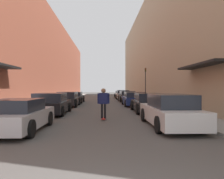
{
  "coord_description": "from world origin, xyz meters",
  "views": [
    {
      "loc": [
        0.2,
        -2.02,
        1.65
      ],
      "look_at": [
        0.74,
        11.97,
        1.55
      ],
      "focal_mm": 35.0,
      "sensor_mm": 36.0,
      "label": 1
    }
  ],
  "objects": [
    {
      "name": "ground",
      "position": [
        0.0,
        22.39,
        0.0
      ],
      "size": [
        123.15,
        123.15,
        0.0
      ],
      "primitive_type": "plane",
      "color": "#4C4947"
    },
    {
      "name": "skateboarder",
      "position": [
        0.19,
        9.31,
        1.0
      ],
      "size": [
        0.62,
        0.78,
        1.63
      ],
      "color": "#B2231E",
      "rests_on": "ground"
    },
    {
      "name": "parked_car_left_3",
      "position": [
        -3.11,
        22.81,
        0.6
      ],
      "size": [
        1.99,
        4.39,
        1.21
      ],
      "color": "#232326",
      "rests_on": "ground"
    },
    {
      "name": "parked_car_right_5",
      "position": [
        3.09,
        35.39,
        0.56
      ],
      "size": [
        2.06,
        4.37,
        1.14
      ],
      "color": "#232326",
      "rests_on": "ground"
    },
    {
      "name": "parked_car_left_1",
      "position": [
        -3.12,
        11.88,
        0.64
      ],
      "size": [
        2.05,
        4.4,
        1.33
      ],
      "color": "black",
      "rests_on": "ground"
    },
    {
      "name": "parked_car_left_0",
      "position": [
        -3.02,
        6.39,
        0.59
      ],
      "size": [
        1.85,
        3.97,
        1.23
      ],
      "color": "#B7B7BC",
      "rests_on": "ground"
    },
    {
      "name": "parked_car_right_3",
      "position": [
        3.01,
        24.22,
        0.63
      ],
      "size": [
        1.95,
        4.84,
        1.28
      ],
      "color": "#232326",
      "rests_on": "ground"
    },
    {
      "name": "parked_car_right_4",
      "position": [
        3.02,
        30.28,
        0.65
      ],
      "size": [
        2.06,
        4.3,
        1.33
      ],
      "color": "silver",
      "rests_on": "ground"
    },
    {
      "name": "traffic_light",
      "position": [
        5.19,
        23.86,
        2.51
      ],
      "size": [
        0.16,
        0.22,
        3.92
      ],
      "color": "#2D2D2D",
      "rests_on": "curb_strip_right"
    },
    {
      "name": "building_row_left",
      "position": [
        -7.97,
        27.98,
        5.54
      ],
      "size": [
        4.9,
        55.98,
        11.08
      ],
      "color": "brown",
      "rests_on": "ground"
    },
    {
      "name": "building_row_right",
      "position": [
        7.97,
        27.99,
        7.07
      ],
      "size": [
        4.9,
        55.98,
        14.14
      ],
      "color": "tan",
      "rests_on": "ground"
    },
    {
      "name": "curb_strip_left",
      "position": [
        -5.07,
        27.99,
        0.06
      ],
      "size": [
        1.8,
        55.98,
        0.12
      ],
      "color": "gray",
      "rests_on": "ground"
    },
    {
      "name": "parked_car_left_2",
      "position": [
        -3.01,
        17.77,
        0.63
      ],
      "size": [
        1.86,
        4.51,
        1.31
      ],
      "color": "#232326",
      "rests_on": "ground"
    },
    {
      "name": "parked_car_right_2",
      "position": [
        3.03,
        18.16,
        0.62
      ],
      "size": [
        2.05,
        4.75,
        1.27
      ],
      "color": "navy",
      "rests_on": "ground"
    },
    {
      "name": "curb_strip_right",
      "position": [
        5.07,
        27.99,
        0.06
      ],
      "size": [
        1.8,
        55.98,
        0.12
      ],
      "color": "gray",
      "rests_on": "ground"
    },
    {
      "name": "parked_car_right_0",
      "position": [
        3.01,
        7.15,
        0.66
      ],
      "size": [
        1.85,
        4.69,
        1.38
      ],
      "color": "silver",
      "rests_on": "ground"
    },
    {
      "name": "parked_car_right_1",
      "position": [
        3.19,
        12.72,
        0.63
      ],
      "size": [
        1.92,
        4.51,
        1.3
      ],
      "color": "black",
      "rests_on": "ground"
    }
  ]
}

